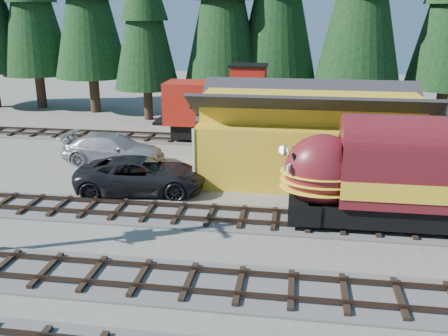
# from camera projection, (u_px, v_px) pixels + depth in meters

# --- Properties ---
(ground) EXTENTS (120.00, 120.00, 0.00)m
(ground) POSITION_uv_depth(u_px,v_px,m) (308.00, 266.00, 19.01)
(ground) COLOR #6B665B
(ground) RESTS_ON ground
(track_spur) EXTENTS (32.00, 3.20, 0.33)m
(track_spur) POSITION_uv_depth(u_px,v_px,m) (171.00, 138.00, 37.36)
(track_spur) COLOR #4C4947
(track_spur) RESTS_ON ground
(depot) EXTENTS (12.80, 7.00, 5.30)m
(depot) POSITION_uv_depth(u_px,v_px,m) (309.00, 128.00, 27.99)
(depot) COLOR yellow
(depot) RESTS_ON ground
(locomotive) EXTENTS (14.17, 2.82, 3.85)m
(locomotive) POSITION_uv_depth(u_px,v_px,m) (441.00, 182.00, 21.29)
(locomotive) COLOR black
(locomotive) RESTS_ON ground
(caboose) EXTENTS (9.98, 2.89, 5.19)m
(caboose) POSITION_uv_depth(u_px,v_px,m) (235.00, 107.00, 35.90)
(caboose) COLOR black
(caboose) RESTS_ON ground
(pickup_truck_a) EXTENTS (7.17, 4.10, 1.89)m
(pickup_truck_a) POSITION_uv_depth(u_px,v_px,m) (141.00, 175.00, 26.38)
(pickup_truck_a) COLOR black
(pickup_truck_a) RESTS_ON ground
(pickup_truck_b) EXTENTS (6.69, 3.16, 1.89)m
(pickup_truck_b) POSITION_uv_depth(u_px,v_px,m) (114.00, 149.00, 31.21)
(pickup_truck_b) COLOR #999CA0
(pickup_truck_b) RESTS_ON ground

